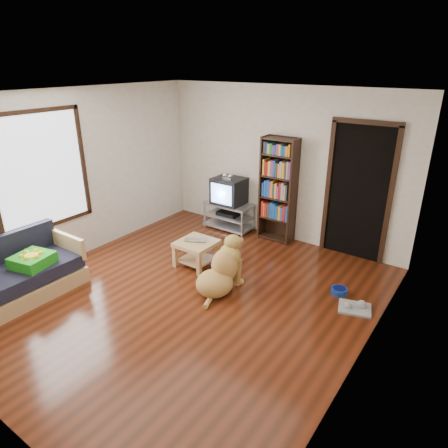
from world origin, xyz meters
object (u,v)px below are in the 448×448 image
Objects in this scene: laptop at (195,241)px; bookshelf at (278,185)px; dog at (222,271)px; green_cushion at (32,260)px; coffee_table at (197,249)px; dog_bowl at (339,291)px; sofa at (11,281)px; grey_rag at (355,308)px; crt_tv at (230,190)px; tv_stand at (229,215)px.

laptop is 1.79m from bookshelf.
bookshelf reaches higher than dog.
coffee_table is at bearing 43.53° from green_cushion.
dog_bowl is 0.12× the size of sofa.
sofa is at bearing -127.01° from green_cushion.
green_cushion is 2.24m from laptop.
grey_rag is (3.68, 2.11, -0.48)m from green_cushion.
green_cushion is 3.50m from crt_tv.
dog_bowl reaches higher than grey_rag.
laptop is at bearing -74.30° from tv_stand.
green_cushion is at bearing -154.73° from laptop.
coffee_table is (-2.10, -0.49, 0.24)m from dog_bowl.
green_cushion is 2.05× the size of dog_bowl.
crt_tv reaches higher than grey_rag.
tv_stand is at bearing -174.37° from bookshelf.
tv_stand is at bearing 75.67° from laptop.
green_cushion is 1.13× the size of grey_rag.
grey_rag is 0.22× the size of sofa.
dog is (0.21, -1.93, -0.71)m from bookshelf.
dog is at bearing -53.84° from laptop.
laptop is at bearing 156.19° from dog.
green_cushion is at bearing -104.19° from tv_stand.
laptop is 1.53× the size of dog_bowl.
green_cushion is at bearing 65.19° from sofa.
dog_bowl is 2.15m from bookshelf.
dog is (1.16, -1.86, -0.46)m from crt_tv.
dog reaches higher than green_cushion.
green_cushion is at bearing -104.10° from crt_tv.
laptop is at bearing -166.22° from dog_bowl.
grey_rag is (2.40, 0.27, -0.40)m from laptop.
sofa is at bearing -139.96° from dog.
bookshelf is (0.52, 1.61, 0.59)m from laptop.
grey_rag is at bearing 19.36° from dog.
green_cushion is 2.28m from coffee_table.
crt_tv is at bearing -175.68° from bookshelf.
crt_tv is 0.60× the size of dog.
coffee_table reaches higher than dog_bowl.
green_cushion is 0.82× the size of coffee_table.
bookshelf is at bearing 4.32° from crt_tv.
tv_stand reaches higher than laptop.
green_cushion reaches higher than coffee_table.
grey_rag is at bearing 5.60° from coffee_table.
bookshelf is 2.07m from dog.
dog_bowl is (2.10, 0.52, -0.37)m from laptop.
green_cushion is 2.53m from dog.
laptop is 2.45m from grey_rag.
green_cushion is 0.47× the size of dog.
sofa is at bearing -153.59° from laptop.
sofa is at bearing -117.32° from bookshelf.
grey_rag is 3.19m from crt_tv.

